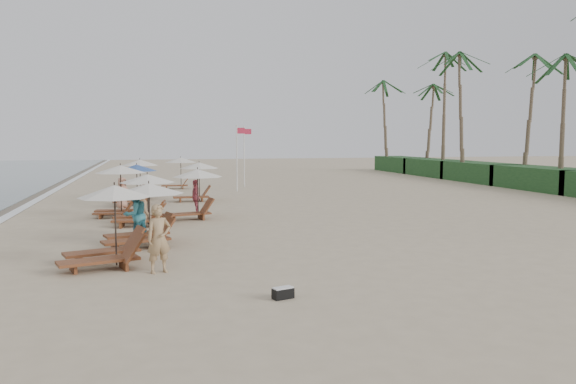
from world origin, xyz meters
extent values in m
plane|color=tan|center=(0.00, 0.00, 0.00)|extent=(160.00, 160.00, 0.00)
cube|color=white|center=(-11.20, 10.00, 0.01)|extent=(0.50, 140.00, 0.02)
cube|color=#193D1C|center=(22.00, 14.50, 0.80)|extent=(3.20, 8.00, 1.60)
cube|color=#193D1C|center=(22.00, 22.00, 0.80)|extent=(3.20, 8.00, 1.60)
cube|color=#193D1C|center=(22.00, 29.50, 0.80)|extent=(3.20, 8.00, 1.60)
cube|color=#193D1C|center=(22.00, 37.00, 0.80)|extent=(3.20, 8.00, 1.60)
cylinder|color=brown|center=(22.00, 12.80, 4.50)|extent=(0.36, 0.36, 9.00)
cylinder|color=brown|center=(22.90, 18.00, 4.90)|extent=(0.36, 0.36, 9.80)
cylinder|color=brown|center=(21.10, 23.20, 5.30)|extent=(0.36, 0.36, 10.60)
cylinder|color=brown|center=(22.00, 28.40, 5.70)|extent=(0.36, 0.36, 11.40)
cylinder|color=brown|center=(22.90, 33.60, 4.50)|extent=(0.36, 0.36, 9.00)
cylinder|color=brown|center=(21.10, 38.80, 4.90)|extent=(0.36, 0.36, 9.80)
cylinder|color=black|center=(-5.75, -2.86, 1.11)|extent=(0.05, 0.05, 2.21)
cone|color=white|center=(-5.75, -2.86, 2.11)|extent=(2.04, 2.04, 0.35)
cylinder|color=black|center=(-4.81, 0.03, 1.01)|extent=(0.05, 0.05, 2.02)
cone|color=white|center=(-4.81, 0.03, 1.92)|extent=(2.33, 2.33, 0.35)
cylinder|color=black|center=(-4.87, 4.71, 1.02)|extent=(0.05, 0.05, 2.04)
cone|color=white|center=(-4.87, 4.71, 1.94)|extent=(2.28, 2.28, 0.35)
cylinder|color=black|center=(-6.07, 7.56, 1.15)|extent=(0.05, 0.05, 2.29)
cone|color=white|center=(-6.07, 7.56, 2.19)|extent=(2.27, 2.27, 0.35)
cylinder|color=black|center=(-5.44, 12.27, 1.06)|extent=(0.05, 0.05, 2.12)
cone|color=#325295|center=(-5.44, 12.27, 2.02)|extent=(2.18, 2.18, 0.35)
cylinder|color=black|center=(-5.31, 14.93, 1.14)|extent=(0.05, 0.05, 2.28)
cone|color=white|center=(-5.31, 14.93, 2.18)|extent=(2.13, 2.13, 0.35)
cylinder|color=black|center=(-2.68, 6.07, 1.07)|extent=(0.05, 0.05, 2.15)
cone|color=white|center=(-2.68, 6.07, 2.05)|extent=(2.24, 2.24, 0.35)
cylinder|color=black|center=(-1.98, 13.38, 1.07)|extent=(0.05, 0.05, 2.15)
cone|color=white|center=(-1.98, 13.38, 2.05)|extent=(2.24, 2.24, 0.35)
cylinder|color=black|center=(-2.56, 21.87, 1.07)|extent=(0.05, 0.05, 2.15)
cone|color=white|center=(-2.56, 21.87, 2.05)|extent=(2.24, 2.24, 0.35)
imported|color=#A07F57|center=(-4.58, -4.10, 0.93)|extent=(0.79, 0.64, 1.85)
imported|color=teal|center=(-5.29, 0.79, 0.94)|extent=(1.16, 1.12, 1.89)
imported|color=#946E4B|center=(-4.95, 2.00, 0.96)|extent=(0.95, 1.36, 1.91)
imported|color=#AB4451|center=(-2.67, 7.45, 0.83)|extent=(0.51, 1.02, 1.67)
imported|color=tan|center=(-6.16, 10.82, 0.80)|extent=(0.92, 0.91, 1.61)
cube|color=black|center=(-1.93, -7.30, 0.12)|extent=(0.52, 0.37, 0.24)
cube|color=silver|center=(-1.93, -7.30, 0.24)|extent=(0.50, 0.35, 0.04)
cylinder|color=silver|center=(1.01, 18.52, 2.26)|extent=(0.08, 0.08, 4.52)
cube|color=#B7223C|center=(1.29, 18.52, 4.12)|extent=(0.55, 0.02, 0.40)
cylinder|color=silver|center=(2.12, 22.19, 2.25)|extent=(0.08, 0.08, 4.51)
cube|color=#B7223C|center=(2.40, 22.19, 4.11)|extent=(0.55, 0.02, 0.40)
camera|label=1|loc=(-4.79, -19.36, 3.60)|focal=35.13mm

